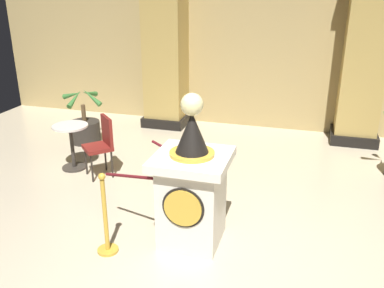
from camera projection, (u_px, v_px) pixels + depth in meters
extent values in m
plane|color=beige|center=(192.00, 267.00, 4.51)|extent=(11.92, 11.92, 0.00)
cube|color=tan|center=(263.00, 38.00, 8.38)|extent=(11.92, 0.16, 3.69)
cube|color=silver|center=(192.00, 203.00, 4.81)|extent=(0.67, 0.67, 0.99)
cube|color=silver|center=(192.00, 159.00, 4.62)|extent=(0.84, 0.84, 0.10)
cylinder|color=gold|center=(183.00, 208.00, 4.46)|extent=(0.42, 0.03, 0.42)
cylinder|color=black|center=(183.00, 208.00, 4.47)|extent=(0.47, 0.01, 0.47)
cylinder|color=gold|center=(192.00, 153.00, 4.59)|extent=(0.50, 0.50, 0.04)
cone|color=black|center=(192.00, 132.00, 4.50)|extent=(0.37, 0.37, 0.46)
cylinder|color=gold|center=(192.00, 113.00, 4.43)|extent=(0.03, 0.03, 0.06)
sphere|color=beige|center=(192.00, 104.00, 4.39)|extent=(0.25, 0.25, 0.25)
cylinder|color=gold|center=(195.00, 196.00, 6.00)|extent=(0.24, 0.24, 0.03)
cylinder|color=gold|center=(195.00, 166.00, 5.83)|extent=(0.05, 0.05, 0.95)
sphere|color=gold|center=(196.00, 132.00, 5.65)|extent=(0.08, 0.08, 0.08)
cylinder|color=gold|center=(108.00, 250.00, 4.77)|extent=(0.24, 0.24, 0.03)
cylinder|color=gold|center=(105.00, 217.00, 4.61)|extent=(0.05, 0.05, 0.90)
sphere|color=gold|center=(102.00, 177.00, 4.44)|extent=(0.08, 0.08, 0.08)
cylinder|color=#591419|center=(176.00, 155.00, 5.41)|extent=(0.79, 0.34, 0.22)
cylinder|color=#591419|center=(130.00, 176.00, 4.80)|extent=(0.79, 0.34, 0.22)
sphere|color=#591419|center=(155.00, 171.00, 5.14)|extent=(0.04, 0.04, 0.04)
cube|color=black|center=(168.00, 119.00, 9.13)|extent=(0.90, 0.90, 0.20)
cube|color=tan|center=(166.00, 41.00, 8.53)|extent=(0.78, 0.78, 3.55)
cube|color=black|center=(353.00, 136.00, 8.12)|extent=(0.85, 0.85, 0.20)
cube|color=tan|center=(366.00, 48.00, 7.53)|extent=(0.74, 0.74, 3.55)
cylinder|color=#2D2823|center=(85.00, 132.00, 8.02)|extent=(0.56, 0.56, 0.41)
cylinder|color=brown|center=(84.00, 113.00, 7.89)|extent=(0.08, 0.08, 0.33)
cone|color=#387533|center=(92.00, 97.00, 7.69)|extent=(0.43, 0.15, 0.34)
cone|color=#387533|center=(89.00, 93.00, 7.95)|extent=(0.14, 0.45, 0.24)
cone|color=#387533|center=(72.00, 95.00, 7.85)|extent=(0.46, 0.17, 0.23)
cone|color=#387533|center=(75.00, 99.00, 7.58)|extent=(0.13, 0.43, 0.31)
cylinder|color=#332D28|center=(75.00, 167.00, 6.93)|extent=(0.40, 0.40, 0.03)
cylinder|color=#332D28|center=(72.00, 147.00, 6.80)|extent=(0.06, 0.06, 0.73)
cylinder|color=silver|center=(70.00, 126.00, 6.67)|extent=(0.57, 0.57, 0.03)
cylinder|color=black|center=(86.00, 161.00, 6.63)|extent=(0.03, 0.03, 0.45)
cylinder|color=black|center=(92.00, 168.00, 6.37)|extent=(0.03, 0.03, 0.45)
cylinder|color=black|center=(105.00, 157.00, 6.78)|extent=(0.03, 0.03, 0.45)
cylinder|color=black|center=(112.00, 164.00, 6.52)|extent=(0.03, 0.03, 0.45)
cube|color=maroon|center=(98.00, 148.00, 6.48)|extent=(0.57, 0.57, 0.06)
cube|color=maroon|center=(107.00, 130.00, 6.47)|extent=(0.32, 0.31, 0.45)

